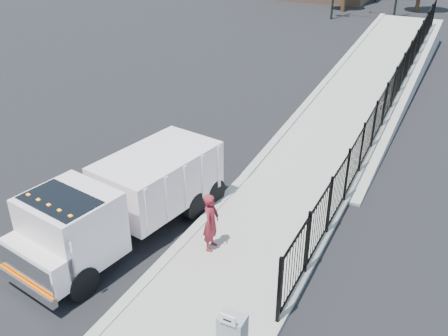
% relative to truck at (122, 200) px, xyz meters
% --- Properties ---
extents(ground, '(120.00, 120.00, 0.00)m').
position_rel_truck_xyz_m(ground, '(1.65, 0.81, -1.31)').
color(ground, black).
rests_on(ground, ground).
extents(sidewalk, '(3.55, 12.00, 0.12)m').
position_rel_truck_xyz_m(sidewalk, '(3.57, -1.19, -1.25)').
color(sidewalk, '#9E998E').
rests_on(sidewalk, ground).
extents(curb, '(0.30, 12.00, 0.16)m').
position_rel_truck_xyz_m(curb, '(1.65, -1.19, -1.23)').
color(curb, '#ADAAA3').
rests_on(curb, ground).
extents(ramp, '(3.95, 24.06, 3.19)m').
position_rel_truck_xyz_m(ramp, '(3.77, 16.81, -1.31)').
color(ramp, '#9E998E').
rests_on(ramp, ground).
extents(iron_fence, '(0.10, 28.00, 1.80)m').
position_rel_truck_xyz_m(iron_fence, '(5.20, 12.81, -0.41)').
color(iron_fence, black).
rests_on(iron_fence, ground).
extents(truck, '(3.25, 7.06, 2.33)m').
position_rel_truck_xyz_m(truck, '(0.00, 0.00, 0.00)').
color(truck, black).
rests_on(truck, ground).
extents(worker, '(0.49, 0.67, 1.71)m').
position_rel_truck_xyz_m(worker, '(2.52, 0.60, -0.33)').
color(worker, maroon).
rests_on(worker, sidewalk).
extents(arrow_sign, '(0.35, 0.04, 0.22)m').
position_rel_truck_xyz_m(arrow_sign, '(4.75, -2.90, 0.17)').
color(arrow_sign, white).
rests_on(arrow_sign, utility_cabinet).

